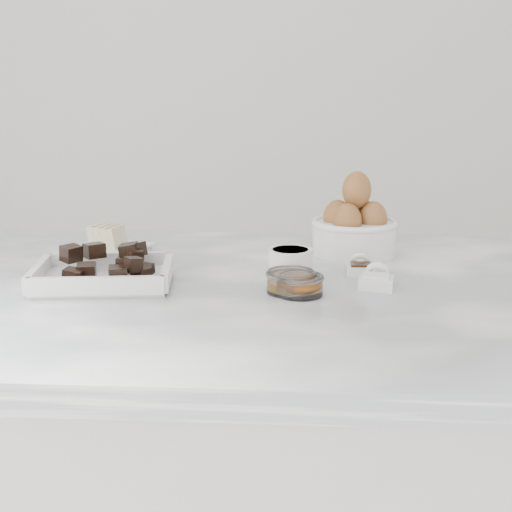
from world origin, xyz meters
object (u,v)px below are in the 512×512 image
Objects in this scene: salt_spoon at (377,279)px; egg_bowl at (355,227)px; vanilla_spoon at (361,267)px; honey_bowl at (291,281)px; butter_plate at (108,244)px; chocolate_dish at (103,270)px; zest_bowl at (300,284)px; sugar_ramekin at (290,261)px.

egg_bowl is at bearing 95.00° from salt_spoon.
egg_bowl is 0.15m from vanilla_spoon.
salt_spoon is (0.14, 0.03, -0.00)m from honey_bowl.
salt_spoon is (0.48, -0.20, -0.01)m from butter_plate.
egg_bowl reaches higher than honey_bowl.
vanilla_spoon is (0.42, 0.09, -0.01)m from chocolate_dish.
honey_bowl is at bearing -4.68° from chocolate_dish.
vanilla_spoon is (0.10, 0.13, -0.01)m from zest_bowl.
chocolate_dish is at bearing 172.88° from zest_bowl.
zest_bowl is (0.01, -0.01, -0.00)m from honey_bowl.
salt_spoon is at bearing 21.76° from zest_bowl.
butter_plate is at bearing 146.53° from honey_bowl.
sugar_ramekin is 0.95× the size of honey_bowl.
sugar_ramekin is at bearing 13.92° from chocolate_dish.
butter_plate reaches higher than sugar_ramekin.
sugar_ramekin is 1.02× the size of zest_bowl.
honey_bowl is 0.16m from vanilla_spoon.
chocolate_dish is 0.43m from vanilla_spoon.
sugar_ramekin is at bearing 98.32° from zest_bowl.
zest_bowl is (0.02, -0.11, -0.01)m from sugar_ramekin.
butter_plate is 2.24× the size of zest_bowl.
egg_bowl reaches higher than chocolate_dish.
honey_bowl is (0.00, -0.10, -0.01)m from sugar_ramekin.
salt_spoon reaches higher than honey_bowl.
butter_plate reaches higher than honey_bowl.
sugar_ramekin is at bearing -174.53° from vanilla_spoon.
sugar_ramekin is 0.12m from vanilla_spoon.
chocolate_dish reaches higher than sugar_ramekin.
vanilla_spoon is at bearing 43.43° from honey_bowl.
salt_spoon reaches higher than vanilla_spoon.
chocolate_dish is at bearing -178.84° from salt_spoon.
butter_plate is 0.47m from egg_bowl.
butter_plate reaches higher than salt_spoon.
egg_bowl is 2.21× the size of zest_bowl.
honey_bowl is at bearing -166.09° from salt_spoon.
honey_bowl is at bearing 133.99° from zest_bowl.
chocolate_dish is 0.44m from salt_spoon.
salt_spoon is (0.44, 0.01, -0.01)m from chocolate_dish.
vanilla_spoon is (0.00, -0.15, -0.04)m from egg_bowl.
honey_bowl is (0.35, -0.23, -0.00)m from butter_plate.
egg_bowl reaches higher than zest_bowl.
honey_bowl is (-0.12, -0.26, -0.03)m from egg_bowl.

